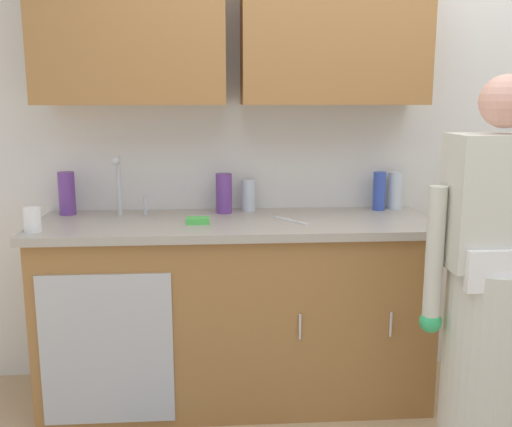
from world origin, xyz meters
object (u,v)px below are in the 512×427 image
(knife_on_counter, at_px, (290,220))
(sponge, at_px, (198,221))
(bottle_water_tall, at_px, (67,193))
(cup_by_sink, at_px, (33,220))
(person_at_sink, at_px, (489,312))
(bottle_dish_liquid, at_px, (395,190))
(bottle_cleaner_spray, at_px, (224,193))
(bottle_soap, at_px, (379,191))
(sink, at_px, (124,224))
(bottle_water_short, at_px, (249,195))

(knife_on_counter, bearing_deg, sponge, -120.23)
(sponge, bearing_deg, bottle_water_tall, 158.03)
(cup_by_sink, bearing_deg, person_at_sink, -14.48)
(bottle_water_tall, distance_m, sponge, 0.74)
(cup_by_sink, relative_size, sponge, 1.00)
(knife_on_counter, bearing_deg, bottle_dish_liquid, 81.25)
(bottle_cleaner_spray, bearing_deg, knife_on_counter, -35.30)
(person_at_sink, distance_m, bottle_soap, 0.98)
(person_at_sink, xyz_separation_m, sponge, (-1.17, 0.61, 0.26))
(cup_by_sink, bearing_deg, bottle_cleaner_spray, 23.43)
(sink, bearing_deg, bottle_soap, 8.42)
(bottle_dish_liquid, relative_size, bottle_water_short, 1.18)
(bottle_dish_liquid, xyz_separation_m, bottle_cleaner_spray, (-0.93, -0.06, 0.00))
(bottle_cleaner_spray, bearing_deg, bottle_soap, 1.60)
(sponge, bearing_deg, bottle_soap, 16.30)
(sink, xyz_separation_m, sponge, (0.36, -0.08, 0.03))
(bottle_water_tall, bearing_deg, sponge, -21.97)
(person_at_sink, distance_m, bottle_water_tall, 2.08)
(person_at_sink, height_order, bottle_soap, person_at_sink)
(bottle_water_short, height_order, bottle_water_tall, bottle_water_tall)
(cup_by_sink, bearing_deg, bottle_water_short, 23.31)
(bottle_dish_liquid, relative_size, sponge, 1.82)
(bottle_cleaner_spray, height_order, sponge, bottle_cleaner_spray)
(bottle_cleaner_spray, bearing_deg, cup_by_sink, -156.57)
(bottle_soap, distance_m, cup_by_sink, 1.75)
(person_at_sink, relative_size, bottle_soap, 7.85)
(bottle_dish_liquid, height_order, bottle_water_tall, bottle_water_tall)
(bottle_cleaner_spray, xyz_separation_m, knife_on_counter, (0.32, -0.23, -0.10))
(bottle_soap, distance_m, bottle_water_tall, 1.64)
(sink, distance_m, bottle_dish_liquid, 1.45)
(bottle_dish_liquid, height_order, bottle_cleaner_spray, bottle_cleaner_spray)
(bottle_soap, xyz_separation_m, bottle_water_short, (-0.70, 0.03, -0.02))
(bottle_water_tall, bearing_deg, bottle_soap, 0.27)
(bottle_cleaner_spray, relative_size, sponge, 1.89)
(bottle_water_short, distance_m, bottle_water_tall, 0.94)
(person_at_sink, distance_m, bottle_cleaner_spray, 1.40)
(person_at_sink, height_order, bottle_dish_liquid, person_at_sink)
(cup_by_sink, bearing_deg, bottle_soap, 13.21)
(sink, bearing_deg, person_at_sink, -24.36)
(knife_on_counter, bearing_deg, bottle_water_tall, -136.19)
(bottle_soap, xyz_separation_m, bottle_cleaner_spray, (-0.83, -0.02, 0.00))
(bottle_water_tall, height_order, bottle_cleaner_spray, bottle_water_tall)
(bottle_soap, xyz_separation_m, cup_by_sink, (-1.70, -0.40, -0.05))
(sink, xyz_separation_m, bottle_water_short, (0.63, 0.23, 0.10))
(bottle_water_short, bearing_deg, knife_on_counter, -56.12)
(person_at_sink, height_order, sponge, person_at_sink)
(person_at_sink, xyz_separation_m, bottle_water_short, (-0.91, 0.92, 0.33))
(bottle_water_tall, distance_m, bottle_cleaner_spray, 0.81)
(person_at_sink, height_order, bottle_water_short, person_at_sink)
(bottle_water_tall, bearing_deg, bottle_water_short, 2.39)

